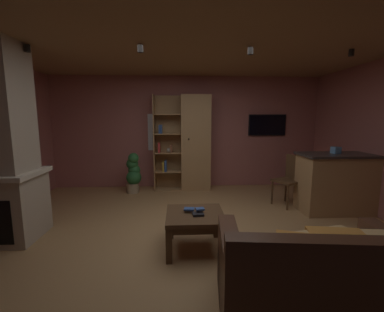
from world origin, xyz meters
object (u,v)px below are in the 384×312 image
at_px(bookshelf_cabinet, 192,143).
at_px(wall_mounted_tv, 267,125).
at_px(table_book_2, 200,209).
at_px(table_book_0, 198,214).
at_px(kitchen_bar_counter, 342,183).
at_px(table_book_1, 189,209).
at_px(leather_couch, 317,283).
at_px(dining_chair, 291,177).
at_px(tissue_box, 336,150).
at_px(coffee_table, 195,220).
at_px(potted_floor_plant, 133,173).

bearing_deg(bookshelf_cabinet, wall_mounted_tv, 6.81).
bearing_deg(table_book_2, bookshelf_cabinet, 89.19).
bearing_deg(table_book_0, kitchen_bar_counter, 25.37).
height_order(bookshelf_cabinet, table_book_1, bookshelf_cabinet).
xyz_separation_m(leather_couch, table_book_0, (-0.85, 1.10, 0.15)).
relative_size(dining_chair, wall_mounted_tv, 1.07).
bearing_deg(tissue_box, table_book_2, -153.33).
bearing_deg(coffee_table, tissue_box, 25.69).
xyz_separation_m(leather_couch, potted_floor_plant, (-2.04, 3.60, 0.11)).
relative_size(tissue_box, potted_floor_plant, 0.14).
height_order(kitchen_bar_counter, leather_couch, kitchen_bar_counter).
bearing_deg(leather_couch, tissue_box, 56.17).
height_order(table_book_0, potted_floor_plant, potted_floor_plant).
relative_size(bookshelf_cabinet, tissue_box, 17.41).
xyz_separation_m(table_book_1, wall_mounted_tv, (1.93, 2.87, 0.94)).
height_order(kitchen_bar_counter, coffee_table, kitchen_bar_counter).
height_order(table_book_2, wall_mounted_tv, wall_mounted_tv).
height_order(table_book_1, dining_chair, dining_chair).
distance_m(kitchen_bar_counter, leather_couch, 2.87).
relative_size(leather_couch, table_book_2, 15.39).
distance_m(coffee_table, dining_chair, 2.40).
distance_m(tissue_box, dining_chair, 0.86).
relative_size(bookshelf_cabinet, coffee_table, 3.02).
bearing_deg(wall_mounted_tv, leather_couch, -103.56).
bearing_deg(table_book_2, potted_floor_plant, 116.37).
height_order(kitchen_bar_counter, table_book_0, kitchen_bar_counter).
xyz_separation_m(kitchen_bar_counter, table_book_2, (-2.52, -1.16, 0.01)).
relative_size(leather_couch, coffee_table, 2.23).
bearing_deg(table_book_0, wall_mounted_tv, 58.41).
bearing_deg(table_book_2, coffee_table, 158.61).
relative_size(kitchen_bar_counter, coffee_table, 2.08).
height_order(table_book_0, dining_chair, dining_chair).
xyz_separation_m(tissue_box, potted_floor_plant, (-3.61, 1.26, -0.63)).
xyz_separation_m(table_book_0, table_book_2, (0.03, 0.04, 0.05)).
xyz_separation_m(coffee_table, dining_chair, (1.85, 1.51, 0.16)).
distance_m(leather_couch, coffee_table, 1.46).
relative_size(bookshelf_cabinet, dining_chair, 2.27).
distance_m(bookshelf_cabinet, table_book_2, 2.77).
xyz_separation_m(leather_couch, table_book_2, (-0.82, 1.14, 0.20)).
bearing_deg(kitchen_bar_counter, potted_floor_plant, 160.91).
relative_size(dining_chair, potted_floor_plant, 1.06).
bearing_deg(bookshelf_cabinet, kitchen_bar_counter, -32.09).
relative_size(table_book_2, potted_floor_plant, 0.12).
height_order(leather_couch, table_book_2, leather_couch).
relative_size(kitchen_bar_counter, tissue_box, 11.99).
bearing_deg(table_book_2, tissue_box, 26.67).
relative_size(kitchen_bar_counter, potted_floor_plant, 1.66).
relative_size(table_book_0, table_book_1, 1.05).
bearing_deg(coffee_table, kitchen_bar_counter, 23.86).
distance_m(kitchen_bar_counter, coffee_table, 2.82).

